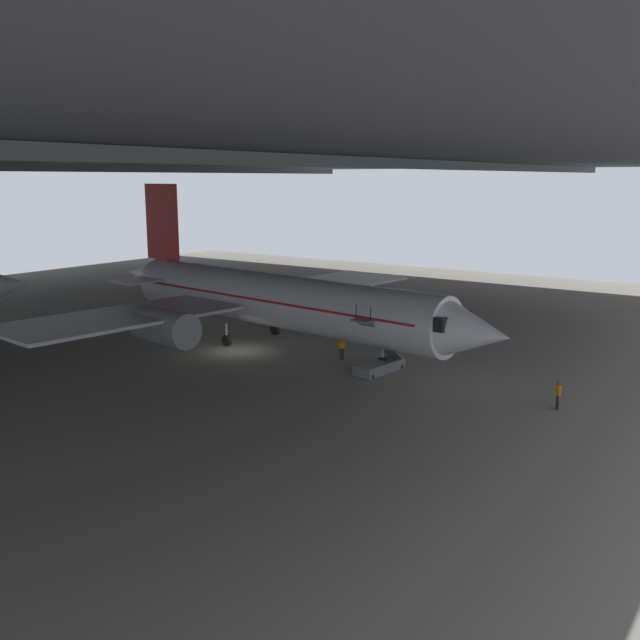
{
  "coord_description": "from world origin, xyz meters",
  "views": [
    {
      "loc": [
        -39.32,
        -35.17,
        13.12
      ],
      "look_at": [
        2.6,
        -5.94,
        2.73
      ],
      "focal_mm": 39.36,
      "sensor_mm": 36.0,
      "label": 1
    }
  ],
  "objects_px": {
    "airplane_main": "(271,300)",
    "crew_worker_near_nose": "(558,393)",
    "boarding_stairs": "(379,361)",
    "crew_worker_by_stairs": "(342,347)"
  },
  "relations": [
    {
      "from": "crew_worker_near_nose",
      "to": "boarding_stairs",
      "type": "bearing_deg",
      "value": 85.61
    },
    {
      "from": "airplane_main",
      "to": "crew_worker_near_nose",
      "type": "xyz_separation_m",
      "value": [
        -3.05,
        -23.53,
        -2.66
      ]
    },
    {
      "from": "airplane_main",
      "to": "crew_worker_by_stairs",
      "type": "xyz_separation_m",
      "value": [
        -0.72,
        -7.16,
        -2.7
      ]
    },
    {
      "from": "crew_worker_near_nose",
      "to": "crew_worker_by_stairs",
      "type": "relative_size",
      "value": 1.04
    },
    {
      "from": "boarding_stairs",
      "to": "crew_worker_by_stairs",
      "type": "height_order",
      "value": "boarding_stairs"
    },
    {
      "from": "crew_worker_by_stairs",
      "to": "crew_worker_near_nose",
      "type": "bearing_deg",
      "value": -98.09
    },
    {
      "from": "airplane_main",
      "to": "crew_worker_near_nose",
      "type": "height_order",
      "value": "airplane_main"
    },
    {
      "from": "airplane_main",
      "to": "crew_worker_near_nose",
      "type": "relative_size",
      "value": 23.42
    },
    {
      "from": "airplane_main",
      "to": "crew_worker_by_stairs",
      "type": "height_order",
      "value": "airplane_main"
    },
    {
      "from": "airplane_main",
      "to": "boarding_stairs",
      "type": "xyz_separation_m",
      "value": [
        -2.09,
        -11.08,
        -2.91
      ]
    }
  ]
}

